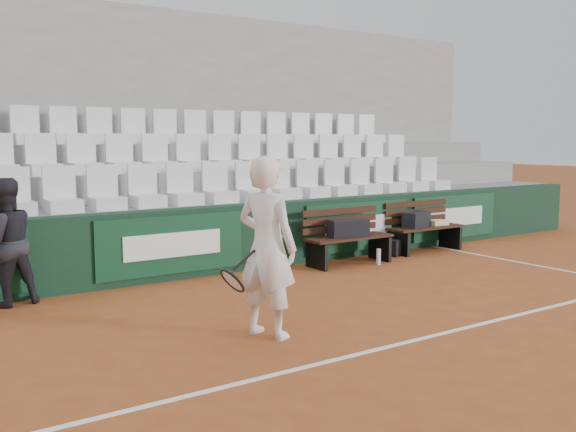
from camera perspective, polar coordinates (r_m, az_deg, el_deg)
The scene contains 20 objects.
ground at distance 6.16m, azimuth 6.69°, elevation -12.03°, with size 80.00×80.00×0.00m, color #9E4D23.
court_baseline at distance 6.16m, azimuth 6.69°, elevation -11.99°, with size 18.00×0.06×0.01m, color white.
back_barrier at distance 9.36m, azimuth -9.13°, elevation -2.36°, with size 18.00×0.34×1.00m.
grandstand_tier_front at distance 9.91m, azimuth -11.05°, elevation -1.90°, with size 18.00×0.95×1.00m, color gray.
grandstand_tier_mid at distance 10.75m, azimuth -13.07°, elevation -0.06°, with size 18.00×0.95×1.45m, color gray.
grandstand_tier_back at distance 11.62m, azimuth -14.80°, elevation 1.51°, with size 18.00×0.95×1.90m, color gray.
grandstand_rear_wall at distance 12.16m, azimuth -15.97°, elevation 7.60°, with size 18.00×0.30×4.40m, color gray.
seat_row_front at distance 9.66m, azimuth -10.75°, elevation 2.75°, with size 11.90×0.44×0.63m, color silver.
seat_row_mid at distance 10.52m, azimuth -12.88°, elevation 5.48°, with size 11.90×0.44×0.63m, color silver.
seat_row_back at distance 11.41m, azimuth -14.70°, elevation 7.78°, with size 11.90×0.44×0.63m, color silver.
bench_left at distance 10.27m, azimuth 5.48°, elevation -3.05°, with size 1.50×0.56×0.45m, color #371B10.
bench_right at distance 11.64m, azimuth 12.10°, elevation -2.00°, with size 1.50×0.56×0.45m, color #351C10.
sports_bag_left at distance 10.19m, azimuth 5.38°, elevation -1.08°, with size 0.63×0.27×0.27m, color black.
sports_bag_right at distance 11.48m, azimuth 11.35°, elevation -0.30°, with size 0.57×0.27×0.27m, color black.
towel at distance 11.83m, azimuth 13.18°, elevation -0.57°, with size 0.32×0.23×0.09m, color beige.
sports_bag_ground at distance 11.23m, azimuth 9.57°, elevation -2.70°, with size 0.46×0.28×0.28m, color black.
water_bottle_near at distance 9.60m, azimuth -1.20°, elevation -4.38°, with size 0.07×0.07×0.23m, color silver.
water_bottle_far at distance 10.32m, azimuth 8.05°, elevation -3.60°, with size 0.07×0.07×0.25m, color silver.
tennis_player at distance 6.42m, azimuth -1.90°, elevation -2.80°, with size 0.83×0.78×1.83m.
ball_kid at distance 8.34m, azimuth -23.83°, elevation -2.14°, with size 0.75×0.58×1.53m, color #212129.
Camera 1 is at (-3.83, -4.39, 1.99)m, focal length 40.00 mm.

